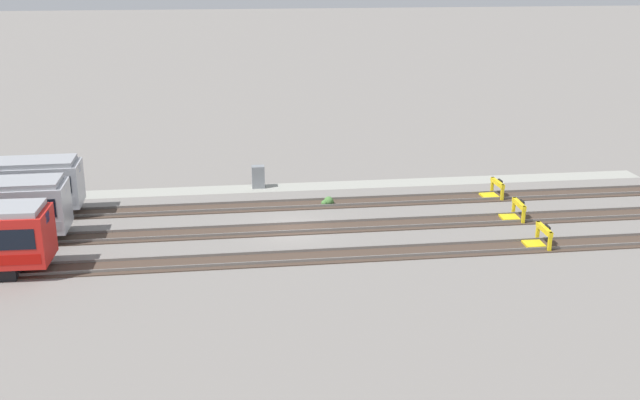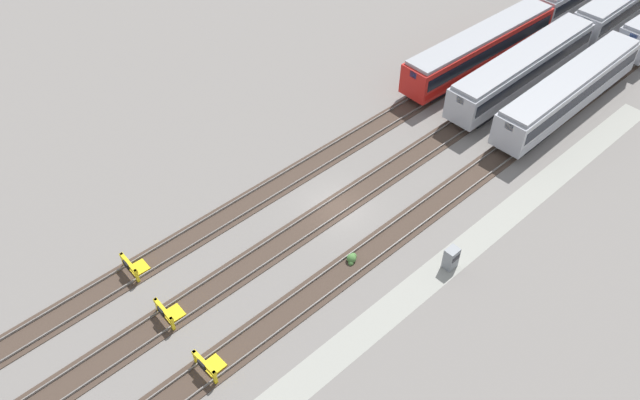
{
  "view_description": "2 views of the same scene",
  "coord_description": "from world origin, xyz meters",
  "px_view_note": "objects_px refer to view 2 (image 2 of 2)",
  "views": [
    {
      "loc": [
        3.88,
        42.56,
        15.84
      ],
      "look_at": [
        -1.69,
        0.0,
        1.8
      ],
      "focal_mm": 42.0,
      "sensor_mm": 36.0,
      "label": 1
    },
    {
      "loc": [
        -22.27,
        -22.43,
        31.52
      ],
      "look_at": [
        -1.69,
        0.0,
        1.8
      ],
      "focal_mm": 35.0,
      "sensor_mm": 36.0,
      "label": 2
    }
  ],
  "objects_px": {
    "subway_car_front_row_rightmost": "(629,0)",
    "bumper_stop_near_inner_track": "(168,313)",
    "subway_car_back_row_leftmost": "(480,48)",
    "bumper_stop_middle_track": "(134,266)",
    "subway_car_front_row_centre": "(523,68)",
    "bumper_stop_nearest_track": "(209,365)",
    "subway_car_front_row_left_inner": "(569,90)",
    "weed_clump": "(352,258)",
    "electrical_cabinet": "(451,258)"
  },
  "relations": [
    {
      "from": "subway_car_front_row_left_inner",
      "to": "electrical_cabinet",
      "type": "height_order",
      "value": "subway_car_front_row_left_inner"
    },
    {
      "from": "bumper_stop_nearest_track",
      "to": "weed_clump",
      "type": "distance_m",
      "value": 11.58
    },
    {
      "from": "bumper_stop_nearest_track",
      "to": "bumper_stop_near_inner_track",
      "type": "bearing_deg",
      "value": 86.49
    },
    {
      "from": "bumper_stop_nearest_track",
      "to": "bumper_stop_near_inner_track",
      "type": "height_order",
      "value": "same"
    },
    {
      "from": "subway_car_front_row_left_inner",
      "to": "bumper_stop_nearest_track",
      "type": "bearing_deg",
      "value": -179.96
    },
    {
      "from": "bumper_stop_nearest_track",
      "to": "bumper_stop_near_inner_track",
      "type": "relative_size",
      "value": 1.0
    },
    {
      "from": "subway_car_front_row_left_inner",
      "to": "bumper_stop_middle_track",
      "type": "height_order",
      "value": "subway_car_front_row_left_inner"
    },
    {
      "from": "weed_clump",
      "to": "bumper_stop_middle_track",
      "type": "bearing_deg",
      "value": 141.12
    },
    {
      "from": "subway_car_back_row_leftmost",
      "to": "bumper_stop_middle_track",
      "type": "xyz_separation_m",
      "value": [
        -35.85,
        0.05,
        -1.53
      ]
    },
    {
      "from": "subway_car_front_row_centre",
      "to": "electrical_cabinet",
      "type": "distance_m",
      "value": 22.36
    },
    {
      "from": "bumper_stop_middle_track",
      "to": "weed_clump",
      "type": "height_order",
      "value": "bumper_stop_middle_track"
    },
    {
      "from": "bumper_stop_near_inner_track",
      "to": "weed_clump",
      "type": "relative_size",
      "value": 2.18
    },
    {
      "from": "subway_car_front_row_rightmost",
      "to": "weed_clump",
      "type": "xyz_separation_m",
      "value": [
        -43.49,
        -4.23,
        -1.8
      ]
    },
    {
      "from": "bumper_stop_middle_track",
      "to": "bumper_stop_near_inner_track",
      "type": "bearing_deg",
      "value": -93.92
    },
    {
      "from": "subway_car_front_row_left_inner",
      "to": "bumper_stop_near_inner_track",
      "type": "relative_size",
      "value": 8.99
    },
    {
      "from": "bumper_stop_nearest_track",
      "to": "bumper_stop_middle_track",
      "type": "distance_m",
      "value": 9.16
    },
    {
      "from": "subway_car_front_row_left_inner",
      "to": "subway_car_front_row_rightmost",
      "type": "distance_m",
      "value": 19.15
    },
    {
      "from": "subway_car_front_row_left_inner",
      "to": "subway_car_front_row_rightmost",
      "type": "xyz_separation_m",
      "value": [
        18.61,
        4.5,
        0.0
      ]
    },
    {
      "from": "subway_car_front_row_rightmost",
      "to": "electrical_cabinet",
      "type": "bearing_deg",
      "value": -167.22
    },
    {
      "from": "subway_car_back_row_leftmost",
      "to": "bumper_stop_near_inner_track",
      "type": "height_order",
      "value": "subway_car_back_row_leftmost"
    },
    {
      "from": "bumper_stop_near_inner_track",
      "to": "weed_clump",
      "type": "height_order",
      "value": "bumper_stop_near_inner_track"
    },
    {
      "from": "subway_car_front_row_left_inner",
      "to": "bumper_stop_near_inner_track",
      "type": "height_order",
      "value": "subway_car_front_row_left_inner"
    },
    {
      "from": "bumper_stop_near_inner_track",
      "to": "subway_car_front_row_left_inner",
      "type": "bearing_deg",
      "value": -7.14
    },
    {
      "from": "subway_car_back_row_leftmost",
      "to": "subway_car_front_row_left_inner",
      "type": "bearing_deg",
      "value": -90.0
    },
    {
      "from": "subway_car_front_row_rightmost",
      "to": "subway_car_back_row_leftmost",
      "type": "relative_size",
      "value": 1.0
    },
    {
      "from": "bumper_stop_near_inner_track",
      "to": "electrical_cabinet",
      "type": "height_order",
      "value": "electrical_cabinet"
    },
    {
      "from": "subway_car_front_row_rightmost",
      "to": "bumper_stop_nearest_track",
      "type": "height_order",
      "value": "subway_car_front_row_rightmost"
    },
    {
      "from": "subway_car_front_row_rightmost",
      "to": "bumper_stop_middle_track",
      "type": "distance_m",
      "value": 54.68
    },
    {
      "from": "bumper_stop_near_inner_track",
      "to": "subway_car_front_row_centre",
      "type": "bearing_deg",
      "value": -0.03
    },
    {
      "from": "subway_car_back_row_leftmost",
      "to": "electrical_cabinet",
      "type": "bearing_deg",
      "value": -146.74
    },
    {
      "from": "subway_car_front_row_centre",
      "to": "bumper_stop_nearest_track",
      "type": "xyz_separation_m",
      "value": [
        -36.45,
        -4.54,
        -1.53
      ]
    },
    {
      "from": "bumper_stop_middle_track",
      "to": "weed_clump",
      "type": "relative_size",
      "value": 2.18
    },
    {
      "from": "bumper_stop_middle_track",
      "to": "weed_clump",
      "type": "bearing_deg",
      "value": -38.88
    },
    {
      "from": "subway_car_back_row_leftmost",
      "to": "electrical_cabinet",
      "type": "height_order",
      "value": "subway_car_back_row_leftmost"
    },
    {
      "from": "subway_car_front_row_rightmost",
      "to": "bumper_stop_near_inner_track",
      "type": "bearing_deg",
      "value": 179.96
    },
    {
      "from": "subway_car_front_row_centre",
      "to": "electrical_cabinet",
      "type": "bearing_deg",
      "value": -156.55
    },
    {
      "from": "subway_car_front_row_rightmost",
      "to": "weed_clump",
      "type": "height_order",
      "value": "subway_car_front_row_rightmost"
    },
    {
      "from": "bumper_stop_middle_track",
      "to": "weed_clump",
      "type": "distance_m",
      "value": 14.1
    },
    {
      "from": "bumper_stop_middle_track",
      "to": "subway_car_front_row_centre",
      "type": "bearing_deg",
      "value": -7.31
    },
    {
      "from": "subway_car_front_row_centre",
      "to": "bumper_stop_near_inner_track",
      "type": "relative_size",
      "value": 8.98
    },
    {
      "from": "bumper_stop_near_inner_track",
      "to": "bumper_stop_middle_track",
      "type": "xyz_separation_m",
      "value": [
        0.31,
        4.58,
        0.0
      ]
    },
    {
      "from": "subway_car_front_row_centre",
      "to": "bumper_stop_nearest_track",
      "type": "relative_size",
      "value": 8.99
    },
    {
      "from": "subway_car_back_row_leftmost",
      "to": "electrical_cabinet",
      "type": "relative_size",
      "value": 11.29
    },
    {
      "from": "subway_car_back_row_leftmost",
      "to": "bumper_stop_nearest_track",
      "type": "xyz_separation_m",
      "value": [
        -36.45,
        -9.09,
        -1.53
      ]
    },
    {
      "from": "subway_car_front_row_left_inner",
      "to": "subway_car_back_row_leftmost",
      "type": "distance_m",
      "value": 9.06
    },
    {
      "from": "electrical_cabinet",
      "to": "subway_car_front_row_left_inner",
      "type": "bearing_deg",
      "value": 12.04
    },
    {
      "from": "subway_car_back_row_leftmost",
      "to": "bumper_stop_middle_track",
      "type": "height_order",
      "value": "subway_car_back_row_leftmost"
    },
    {
      "from": "bumper_stop_middle_track",
      "to": "electrical_cabinet",
      "type": "relative_size",
      "value": 1.25
    },
    {
      "from": "subway_car_front_row_rightmost",
      "to": "bumper_stop_nearest_track",
      "type": "bearing_deg",
      "value": -175.3
    },
    {
      "from": "bumper_stop_middle_track",
      "to": "electrical_cabinet",
      "type": "height_order",
      "value": "electrical_cabinet"
    }
  ]
}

